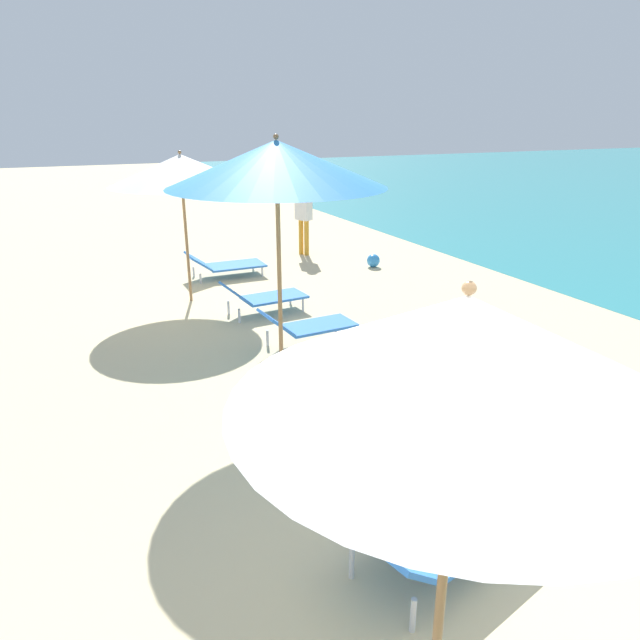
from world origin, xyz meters
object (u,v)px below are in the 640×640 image
(lounger_second_shoreside, at_px, (307,325))
(umbrella_nearest, at_px, (463,353))
(lounger_farthest_shoreside, at_px, (225,264))
(umbrella_farthest, at_px, (181,170))
(lounger_nearest_shoreside, at_px, (431,533))
(beach_ball, at_px, (373,261))
(person_walking_near, at_px, (304,212))
(umbrella_second, at_px, (277,164))
(lounger_farthest_inland, at_px, (263,296))

(lounger_second_shoreside, bearing_deg, umbrella_nearest, -109.92)
(lounger_second_shoreside, relative_size, lounger_farthest_shoreside, 0.90)
(umbrella_farthest, bearing_deg, lounger_farthest_shoreside, 52.29)
(lounger_nearest_shoreside, height_order, beach_ball, lounger_nearest_shoreside)
(person_walking_near, bearing_deg, lounger_second_shoreside, -138.93)
(umbrella_nearest, bearing_deg, lounger_farthest_shoreside, 80.62)
(lounger_second_shoreside, height_order, umbrella_farthest, umbrella_farthest)
(umbrella_nearest, bearing_deg, lounger_second_shoreside, 73.31)
(lounger_second_shoreside, xyz_separation_m, umbrella_farthest, (-1.03, 2.79, 1.96))
(umbrella_nearest, height_order, lounger_farthest_shoreside, umbrella_nearest)
(umbrella_nearest, xyz_separation_m, lounger_second_shoreside, (1.59, 5.29, -1.89))
(umbrella_nearest, bearing_deg, umbrella_second, 79.53)
(lounger_second_shoreside, relative_size, person_walking_near, 0.84)
(umbrella_farthest, xyz_separation_m, lounger_farthest_inland, (0.93, -1.21, -1.96))
(lounger_nearest_shoreside, height_order, lounger_second_shoreside, lounger_nearest_shoreside)
(beach_ball, bearing_deg, umbrella_nearest, -118.06)
(umbrella_nearest, bearing_deg, beach_ball, 61.94)
(umbrella_nearest, height_order, lounger_farthest_inland, umbrella_nearest)
(umbrella_nearest, height_order, lounger_nearest_shoreside, umbrella_nearest)
(umbrella_farthest, distance_m, beach_ball, 4.71)
(umbrella_second, relative_size, lounger_second_shoreside, 2.10)
(umbrella_second, bearing_deg, lounger_farthest_shoreside, 81.51)
(lounger_nearest_shoreside, height_order, person_walking_near, person_walking_near)
(lounger_second_shoreside, distance_m, lounger_farthest_shoreside, 4.08)
(lounger_farthest_shoreside, bearing_deg, umbrella_second, -98.44)
(person_walking_near, xyz_separation_m, beach_ball, (0.90, -1.72, -0.87))
(person_walking_near, bearing_deg, umbrella_farthest, -169.08)
(umbrella_nearest, bearing_deg, lounger_nearest_shoreside, 55.40)
(umbrella_farthest, bearing_deg, lounger_farthest_inland, -52.42)
(person_walking_near, bearing_deg, beach_ball, -88.46)
(person_walking_near, bearing_deg, lounger_nearest_shoreside, -134.20)
(lounger_nearest_shoreside, relative_size, lounger_farthest_shoreside, 0.94)
(umbrella_farthest, height_order, lounger_farthest_shoreside, umbrella_farthest)
(lounger_nearest_shoreside, distance_m, lounger_farthest_inland, 5.97)
(umbrella_second, relative_size, beach_ball, 10.33)
(lounger_second_shoreside, distance_m, person_walking_near, 5.73)
(lounger_nearest_shoreside, xyz_separation_m, lounger_farthest_inland, (0.83, 5.92, -0.02))
(umbrella_nearest, xyz_separation_m, beach_ball, (4.70, 8.81, -2.05))
(umbrella_second, xyz_separation_m, lounger_farthest_shoreside, (0.78, 5.19, -2.36))
(lounger_farthest_inland, xyz_separation_m, person_walking_near, (2.31, 3.66, 0.72))
(umbrella_second, relative_size, umbrella_farthest, 1.14)
(umbrella_nearest, xyz_separation_m, person_walking_near, (3.79, 10.53, -1.18))
(umbrella_second, distance_m, umbrella_farthest, 3.93)
(umbrella_second, bearing_deg, person_walking_near, 64.54)
(lounger_farthest_shoreside, distance_m, person_walking_near, 2.63)
(lounger_nearest_shoreside, distance_m, lounger_farthest_shoreside, 8.47)
(lounger_nearest_shoreside, xyz_separation_m, lounger_farthest_shoreside, (0.89, 8.42, -0.05))
(lounger_nearest_shoreside, distance_m, umbrella_farthest, 7.39)
(lounger_farthest_inland, relative_size, beach_ball, 5.01)
(umbrella_nearest, height_order, lounger_second_shoreside, umbrella_nearest)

